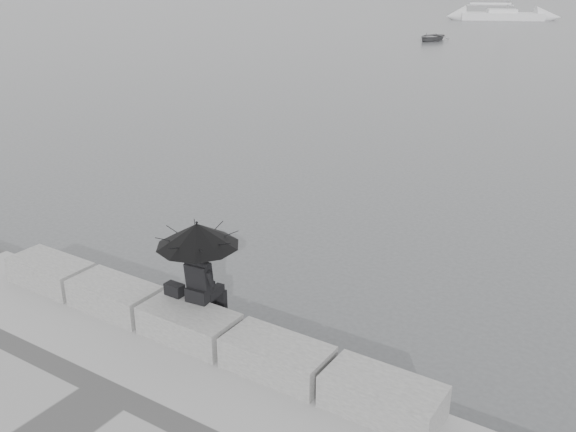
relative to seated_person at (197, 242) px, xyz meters
The scene contains 10 objects.
ground 2.04m from the seated_person, 42.19° to the left, with size 360.00×360.00×0.00m, color #444749.
stone_block_far_left 3.59m from the seated_person, behind, with size 1.60×0.80×0.50m, color slate.
stone_block_left 2.11m from the seated_person, 166.60° to the right, with size 1.60×0.80×0.50m, color slate.
stone_block_centre 1.35m from the seated_person, 80.18° to the right, with size 1.60×0.80×0.50m, color slate.
stone_block_right 2.22m from the seated_person, 12.41° to the right, with size 1.60×0.80×0.50m, color slate.
stone_block_far_right 3.72m from the seated_person, ahead, with size 1.60×0.80×0.50m, color slate.
seated_person is the anchor object (origin of this frame).
bag 1.05m from the seated_person, 166.83° to the right, with size 0.32×0.18×0.21m, color black.
sailboat_left 71.58m from the seated_person, 101.79° to the left, with size 9.21×6.13×12.90m.
dinghy 48.02m from the seated_person, 106.61° to the left, with size 3.44×1.46×0.58m, color gray.
Camera 1 is at (6.17, -7.08, 6.17)m, focal length 40.00 mm.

